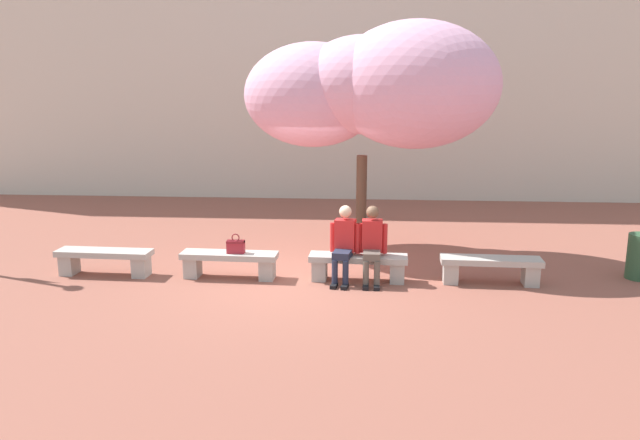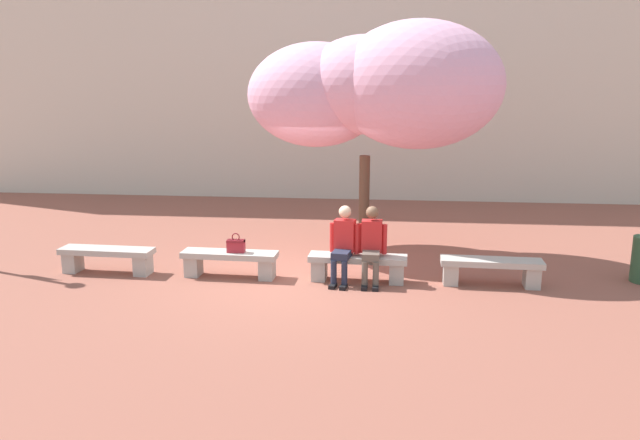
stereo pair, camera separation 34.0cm
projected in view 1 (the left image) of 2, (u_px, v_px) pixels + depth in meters
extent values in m
plane|color=#8E5142|center=(294.00, 279.00, 10.66)|extent=(100.00, 100.00, 0.00)
cube|color=beige|center=(328.00, 16.00, 18.83)|extent=(28.00, 4.00, 10.50)
cube|color=#ADA89E|center=(104.00, 253.00, 10.81)|extent=(1.66, 0.48, 0.10)
cube|color=#ADA89E|center=(69.00, 264.00, 10.92)|extent=(0.25, 0.35, 0.35)
cube|color=#ADA89E|center=(141.00, 266.00, 10.78)|extent=(0.25, 0.35, 0.35)
cube|color=#ADA89E|center=(229.00, 255.00, 10.65)|extent=(1.66, 0.48, 0.10)
cube|color=#ADA89E|center=(193.00, 267.00, 10.77)|extent=(0.25, 0.35, 0.35)
cube|color=#ADA89E|center=(267.00, 269.00, 10.63)|extent=(0.25, 0.35, 0.35)
cube|color=#ADA89E|center=(358.00, 258.00, 10.49)|extent=(1.66, 0.48, 0.10)
cube|color=#ADA89E|center=(320.00, 269.00, 10.61)|extent=(0.25, 0.35, 0.35)
cube|color=#ADA89E|center=(397.00, 272.00, 10.47)|extent=(0.25, 0.35, 0.35)
cube|color=#ADA89E|center=(491.00, 261.00, 10.34)|extent=(1.66, 0.48, 0.10)
cube|color=#ADA89E|center=(450.00, 272.00, 10.46)|extent=(0.25, 0.35, 0.35)
cube|color=#ADA89E|center=(531.00, 275.00, 10.32)|extent=(0.25, 0.35, 0.35)
cube|color=black|center=(334.00, 286.00, 10.21)|extent=(0.13, 0.23, 0.06)
cylinder|color=#23283D|center=(335.00, 273.00, 10.22)|extent=(0.10, 0.10, 0.42)
cube|color=black|center=(345.00, 287.00, 10.17)|extent=(0.13, 0.23, 0.06)
cylinder|color=#23283D|center=(346.00, 273.00, 10.18)|extent=(0.10, 0.10, 0.42)
cube|color=#23283D|center=(342.00, 254.00, 10.32)|extent=(0.34, 0.44, 0.12)
cube|color=red|center=(345.00, 235.00, 10.47)|extent=(0.37, 0.27, 0.54)
sphere|color=beige|center=(345.00, 212.00, 10.38)|extent=(0.21, 0.21, 0.21)
cylinder|color=red|center=(333.00, 237.00, 10.50)|extent=(0.09, 0.09, 0.50)
cylinder|color=red|center=(357.00, 239.00, 10.41)|extent=(0.09, 0.09, 0.50)
cube|color=black|center=(366.00, 287.00, 10.16)|extent=(0.10, 0.22, 0.06)
cylinder|color=brown|center=(366.00, 274.00, 10.17)|extent=(0.10, 0.10, 0.42)
cube|color=black|center=(377.00, 287.00, 10.14)|extent=(0.10, 0.22, 0.06)
cylinder|color=brown|center=(377.00, 274.00, 10.15)|extent=(0.10, 0.10, 0.42)
cube|color=brown|center=(372.00, 255.00, 10.28)|extent=(0.29, 0.40, 0.12)
cube|color=red|center=(372.00, 236.00, 10.43)|extent=(0.34, 0.23, 0.54)
sphere|color=brown|center=(373.00, 212.00, 10.35)|extent=(0.21, 0.21, 0.21)
cylinder|color=red|center=(360.00, 238.00, 10.44)|extent=(0.09, 0.09, 0.50)
cylinder|color=red|center=(385.00, 239.00, 10.41)|extent=(0.09, 0.09, 0.50)
cube|color=#A3232D|center=(236.00, 247.00, 10.59)|extent=(0.30, 0.14, 0.22)
cube|color=maroon|center=(236.00, 242.00, 10.56)|extent=(0.30, 0.15, 0.04)
torus|color=maroon|center=(236.00, 238.00, 10.55)|extent=(0.14, 0.02, 0.14)
cylinder|color=#513828|center=(361.00, 204.00, 12.24)|extent=(0.21, 0.21, 1.91)
ellipsoid|color=#EAA8C6|center=(363.00, 85.00, 11.75)|extent=(2.46, 2.38, 1.85)
ellipsoid|color=#EAA8C6|center=(313.00, 95.00, 12.07)|extent=(2.67, 2.46, 2.00)
ellipsoid|color=#EAA8C6|center=(416.00, 85.00, 11.42)|extent=(3.11, 2.69, 2.33)
cylinder|color=#2D5133|center=(640.00, 257.00, 10.61)|extent=(0.44, 0.44, 0.78)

